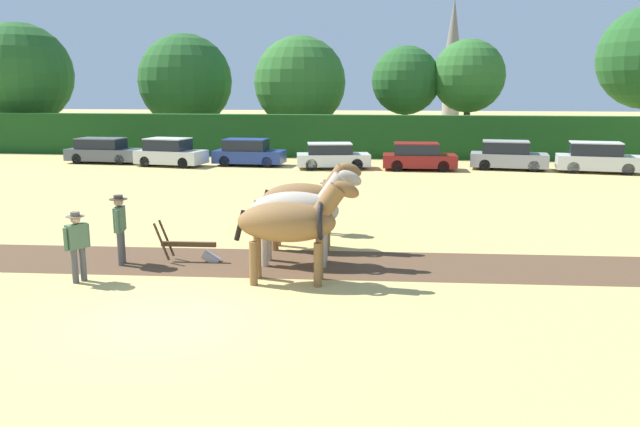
# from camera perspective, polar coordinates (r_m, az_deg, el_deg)

# --- Properties ---
(ground_plane) EXTENTS (240.00, 240.00, 0.00)m
(ground_plane) POSITION_cam_1_polar(r_m,az_deg,el_deg) (12.29, -13.61, -9.53)
(ground_plane) COLOR tan
(plowed_furrow_strip) EXTENTS (30.87, 4.43, 0.01)m
(plowed_furrow_strip) POSITION_cam_1_polar(r_m,az_deg,el_deg) (16.89, -18.09, -4.03)
(plowed_furrow_strip) COLOR brown
(plowed_furrow_strip) RESTS_ON ground
(hedgerow) EXTENTS (76.58, 1.30, 2.70)m
(hedgerow) POSITION_cam_1_polar(r_m,az_deg,el_deg) (40.37, 1.58, 7.09)
(hedgerow) COLOR #194719
(hedgerow) RESTS_ON ground
(tree_far_left) EXTENTS (7.54, 7.54, 9.18)m
(tree_far_left) POSITION_cam_1_polar(r_m,az_deg,el_deg) (52.43, -25.69, 11.40)
(tree_far_left) COLOR #423323
(tree_far_left) RESTS_ON ground
(tree_left) EXTENTS (6.95, 6.95, 8.40)m
(tree_left) POSITION_cam_1_polar(r_m,az_deg,el_deg) (48.74, -12.22, 11.76)
(tree_left) COLOR brown
(tree_left) RESTS_ON ground
(tree_center_left) EXTENTS (6.57, 6.57, 8.08)m
(tree_center_left) POSITION_cam_1_polar(r_m,az_deg,el_deg) (45.75, -1.84, 11.89)
(tree_center_left) COLOR brown
(tree_center_left) RESTS_ON ground
(tree_center) EXTENTS (4.71, 4.71, 7.26)m
(tree_center) POSITION_cam_1_polar(r_m,az_deg,el_deg) (44.39, 7.85, 11.94)
(tree_center) COLOR #4C3823
(tree_center) RESTS_ON ground
(tree_center_right) EXTENTS (4.92, 4.92, 7.65)m
(tree_center_right) POSITION_cam_1_polar(r_m,az_deg,el_deg) (44.37, 13.43, 12.11)
(tree_center_right) COLOR brown
(tree_center_right) RESTS_ON ground
(church_spire) EXTENTS (2.45, 2.45, 15.92)m
(church_spire) POSITION_cam_1_polar(r_m,az_deg,el_deg) (85.08, 12.02, 13.76)
(church_spire) COLOR gray
(church_spire) RESTS_ON ground
(draft_horse_lead_left) EXTENTS (2.88, 1.07, 2.42)m
(draft_horse_lead_left) POSITION_cam_1_polar(r_m,az_deg,el_deg) (13.90, -2.62, -0.80)
(draft_horse_lead_left) COLOR brown
(draft_horse_lead_left) RESTS_ON ground
(draft_horse_lead_right) EXTENTS (2.90, 1.11, 2.46)m
(draft_horse_lead_right) POSITION_cam_1_polar(r_m,az_deg,el_deg) (15.40, -1.91, 0.32)
(draft_horse_lead_right) COLOR #B2A38E
(draft_horse_lead_right) RESTS_ON ground
(draft_horse_trail_left) EXTENTS (2.85, 1.06, 2.46)m
(draft_horse_trail_left) POSITION_cam_1_polar(r_m,az_deg,el_deg) (16.90, -1.33, 1.31)
(draft_horse_trail_left) COLOR brown
(draft_horse_trail_left) RESTS_ON ground
(plow) EXTENTS (1.65, 0.48, 1.13)m
(plow) POSITION_cam_1_polar(r_m,az_deg,el_deg) (16.14, -11.47, -3.22)
(plow) COLOR #4C331E
(plow) RESTS_ON ground
(farmer_at_plow) EXTENTS (0.44, 0.67, 1.76)m
(farmer_at_plow) POSITION_cam_1_polar(r_m,az_deg,el_deg) (16.19, -17.83, -0.90)
(farmer_at_plow) COLOR #4C4C4C
(farmer_at_plow) RESTS_ON ground
(farmer_beside_team) EXTENTS (0.41, 0.59, 1.65)m
(farmer_beside_team) POSITION_cam_1_polar(r_m,az_deg,el_deg) (18.73, 0.62, 1.00)
(farmer_beside_team) COLOR #4C4C4C
(farmer_beside_team) RESTS_ON ground
(farmer_onlooker_left) EXTENTS (0.41, 0.57, 1.62)m
(farmer_onlooker_left) POSITION_cam_1_polar(r_m,az_deg,el_deg) (15.04, -21.32, -2.43)
(farmer_onlooker_left) COLOR #4C4C4C
(farmer_onlooker_left) RESTS_ON ground
(parked_car_far_left) EXTENTS (4.48, 1.94, 1.48)m
(parked_car_far_left) POSITION_cam_1_polar(r_m,az_deg,el_deg) (39.28, -19.17, 5.42)
(parked_car_far_left) COLOR #565B66
(parked_car_far_left) RESTS_ON ground
(parked_car_left) EXTENTS (4.06, 2.37, 1.59)m
(parked_car_left) POSITION_cam_1_polar(r_m,az_deg,el_deg) (36.62, -13.54, 5.42)
(parked_car_left) COLOR silver
(parked_car_left) RESTS_ON ground
(parked_car_center_left) EXTENTS (4.04, 1.83, 1.53)m
(parked_car_center_left) POSITION_cam_1_polar(r_m,az_deg,el_deg) (36.08, -6.58, 5.53)
(parked_car_center_left) COLOR navy
(parked_car_center_left) RESTS_ON ground
(parked_car_center) EXTENTS (4.23, 2.43, 1.42)m
(parked_car_center) POSITION_cam_1_polar(r_m,az_deg,el_deg) (34.44, 1.11, 5.26)
(parked_car_center) COLOR silver
(parked_car_center) RESTS_ON ground
(parked_car_center_right) EXTENTS (4.00, 1.93, 1.47)m
(parked_car_center_right) POSITION_cam_1_polar(r_m,az_deg,el_deg) (34.34, 8.98, 5.14)
(parked_car_center_right) COLOR maroon
(parked_car_center_right) RESTS_ON ground
(parked_car_right) EXTENTS (4.24, 2.30, 1.56)m
(parked_car_right) POSITION_cam_1_polar(r_m,az_deg,el_deg) (35.62, 16.78, 5.07)
(parked_car_right) COLOR #9E9EA8
(parked_car_right) RESTS_ON ground
(parked_car_far_right) EXTENTS (4.39, 2.33, 1.60)m
(parked_car_far_right) POSITION_cam_1_polar(r_m,az_deg,el_deg) (35.87, 24.04, 4.65)
(parked_car_far_right) COLOR silver
(parked_car_far_right) RESTS_ON ground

